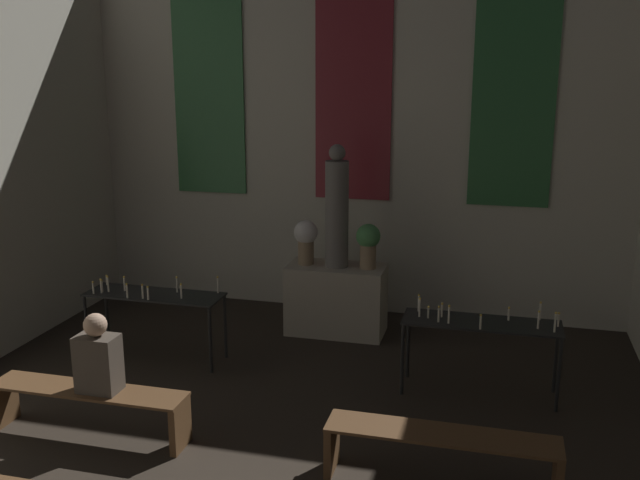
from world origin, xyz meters
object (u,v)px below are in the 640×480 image
flower_vase_right (368,242)px  candle_rack_left (154,301)px  person_seated (98,357)px  statue (337,210)px  pew_back_right (441,447)px  flower_vase_left (306,238)px  pew_back_left (89,402)px  altar (336,299)px  candle_rack_right (481,329)px

flower_vase_right → candle_rack_left: bearing=-149.2°
flower_vase_right → person_seated: bearing=-120.9°
statue → flower_vase_right: statue is taller
person_seated → statue: bearing=64.8°
pew_back_right → candle_rack_left: bearing=152.6°
person_seated → flower_vase_left: bearing=71.1°
pew_back_left → person_seated: bearing=-0.0°
pew_back_left → altar: bearing=62.8°
altar → flower_vase_right: size_ratio=2.19×
altar → statue: bearing=0.0°
flower_vase_left → pew_back_left: bearing=-111.1°
altar → person_seated: (-1.41, -3.01, 0.33)m
statue → person_seated: statue is taller
statue → flower_vase_left: (-0.38, -0.00, -0.37)m
altar → pew_back_right: size_ratio=0.65×
altar → candle_rack_left: bearing=-144.0°
statue → pew_back_left: size_ratio=0.81×
candle_rack_right → flower_vase_left: bearing=149.1°
statue → pew_back_right: size_ratio=0.81×
pew_back_left → candle_rack_right: bearing=27.5°
altar → candle_rack_right: (1.77, -1.29, 0.26)m
pew_back_left → flower_vase_left: bearing=68.9°
flower_vase_left → pew_back_left: 3.33m
statue → flower_vase_right: bearing=-0.0°
candle_rack_left → person_seated: 1.76m
statue → flower_vase_left: statue is taller
statue → candle_rack_right: 2.35m
flower_vase_left → pew_back_left: (-1.16, -3.01, -0.85)m
flower_vase_right → statue: bearing=180.0°
altar → flower_vase_right: 0.84m
altar → pew_back_left: bearing=-117.2°
flower_vase_left → flower_vase_right: same height
flower_vase_right → candle_rack_left: (-2.16, -1.29, -0.49)m
statue → altar: bearing=0.0°
flower_vase_right → pew_back_left: size_ratio=0.30×
altar → flower_vase_right: (0.38, -0.00, 0.74)m
flower_vase_right → pew_back_left: 3.67m
candle_rack_right → pew_back_right: size_ratio=0.85×
person_seated → flower_vase_right: bearing=59.1°
candle_rack_left → person_seated: (0.36, -1.72, 0.08)m
pew_back_left → pew_back_right: same height
flower_vase_right → pew_back_right: flower_vase_right is taller
altar → flower_vase_right: bearing=-0.0°
flower_vase_left → flower_vase_right: 0.77m
pew_back_right → statue: bearing=117.2°
candle_rack_right → person_seated: (-3.18, -1.72, 0.08)m
pew_back_right → person_seated: (-2.96, -0.00, 0.44)m
person_seated → altar: bearing=64.8°
candle_rack_left → flower_vase_left: bearing=42.8°
candle_rack_right → pew_back_right: bearing=-97.3°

